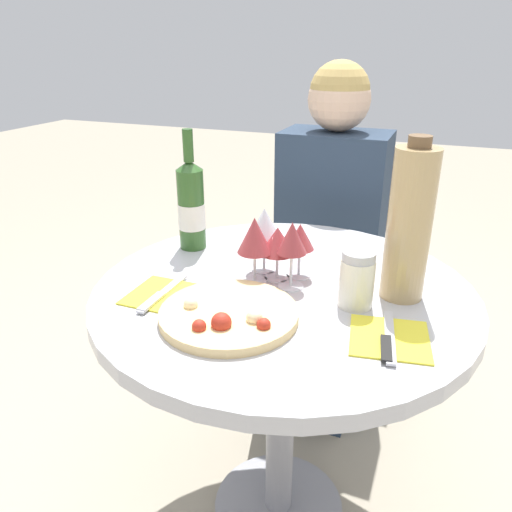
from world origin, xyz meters
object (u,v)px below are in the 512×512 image
object	(u,v)px
chair_behind_diner	(332,271)
wine_bottle	(191,205)
tall_carafe	(409,225)
dining_table	(283,330)
pizza_large	(229,315)
seated_diner	(325,256)

from	to	relation	value
chair_behind_diner	wine_bottle	xyz separation A→B (m)	(-0.26, -0.61, 0.42)
tall_carafe	dining_table	bearing A→B (deg)	-167.70
pizza_large	tall_carafe	bearing A→B (deg)	37.25
pizza_large	chair_behind_diner	bearing A→B (deg)	89.52
seated_diner	chair_behind_diner	bearing A→B (deg)	-90.00
dining_table	pizza_large	distance (m)	0.23
chair_behind_diner	seated_diner	world-z (taller)	seated_diner
seated_diner	tall_carafe	size ratio (longest dim) A/B	3.37
dining_table	chair_behind_diner	xyz separation A→B (m)	(-0.05, 0.75, -0.18)
wine_bottle	tall_carafe	distance (m)	0.58
dining_table	wine_bottle	world-z (taller)	wine_bottle
pizza_large	dining_table	bearing A→B (deg)	72.74
chair_behind_diner	wine_bottle	distance (m)	0.79
dining_table	pizza_large	size ratio (longest dim) A/B	3.07
seated_diner	pizza_large	size ratio (longest dim) A/B	4.16
seated_diner	pizza_large	xyz separation A→B (m)	(-0.01, -0.80, 0.19)
chair_behind_diner	wine_bottle	size ratio (longest dim) A/B	2.71
seated_diner	tall_carafe	world-z (taller)	seated_diner
chair_behind_diner	seated_diner	xyz separation A→B (m)	(0.00, -0.14, 0.12)
dining_table	chair_behind_diner	size ratio (longest dim) A/B	1.01
dining_table	tall_carafe	distance (m)	0.39
chair_behind_diner	seated_diner	size ratio (longest dim) A/B	0.73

